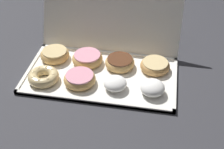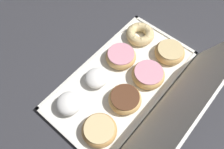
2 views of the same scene
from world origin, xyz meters
The scene contains 11 objects.
ground_plane centered at (0.00, 0.00, 0.00)m, with size 3.00×3.00×0.00m, color #333338.
donut_box centered at (0.00, 0.00, 0.01)m, with size 0.57×0.30×0.01m.
box_lid_open centered at (0.00, 0.21, 0.13)m, with size 0.57×0.29×0.01m, color white.
cruller_donut_0 centered at (-0.20, -0.07, 0.03)m, with size 0.11×0.11×0.04m.
pink_frosted_donut_1 centered at (-0.07, -0.06, 0.03)m, with size 0.12×0.12×0.04m.
powdered_filled_donut_2 centered at (0.07, -0.07, 0.03)m, with size 0.08×0.08×0.04m.
powdered_filled_donut_3 centered at (0.20, -0.07, 0.03)m, with size 0.09×0.09×0.05m.
glazed_ring_donut_4 centered at (-0.20, 0.07, 0.03)m, with size 0.12×0.12×0.04m.
pink_frosted_donut_5 centered at (-0.07, 0.07, 0.03)m, with size 0.12×0.12×0.04m.
chocolate_frosted_donut_6 centered at (0.06, 0.06, 0.03)m, with size 0.11×0.11×0.04m.
glazed_ring_donut_7 centered at (0.20, 0.07, 0.03)m, with size 0.11×0.11×0.04m.
Camera 2 is at (0.34, 0.24, 0.75)m, focal length 37.05 mm.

